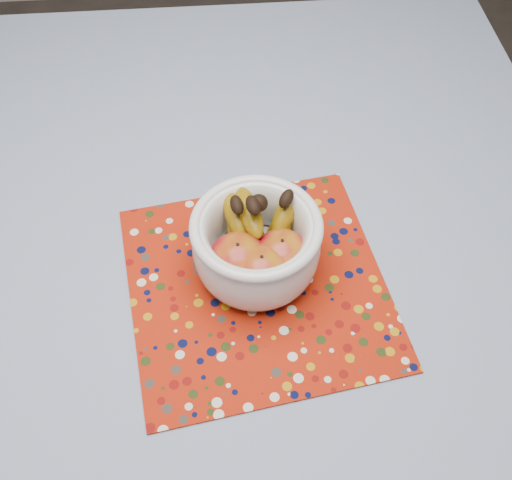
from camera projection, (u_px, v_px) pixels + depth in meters
table at (208, 259)px, 1.07m from camera, size 1.20×1.20×0.75m
tablecloth at (205, 231)px, 1.00m from camera, size 1.32×1.32×0.01m
placemat at (257, 285)px, 0.93m from camera, size 0.44×0.44×0.00m
fruit_bowl at (258, 243)px, 0.89m from camera, size 0.21×0.20×0.15m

